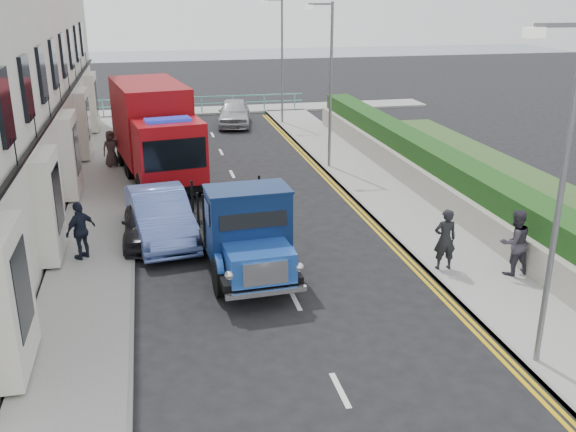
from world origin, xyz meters
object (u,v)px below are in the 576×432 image
object	(u,v)px
red_lorry	(154,130)
pedestrian_east_near	(445,239)
lamp_near	(557,184)
parked_car_front	(147,222)
lamp_mid	(328,77)
lamp_far	(280,54)
bedford_lorry	(247,237)

from	to	relation	value
red_lorry	pedestrian_east_near	xyz separation A→B (m)	(7.53, -11.25, -1.07)
lamp_near	parked_car_front	xyz separation A→B (m)	(-7.78, 8.95, -3.37)
lamp_near	lamp_mid	xyz separation A→B (m)	(0.00, 16.00, 0.00)
parked_car_front	lamp_far	bearing A→B (deg)	65.91
parked_car_front	lamp_mid	bearing A→B (deg)	42.63
bedford_lorry	lamp_mid	bearing A→B (deg)	60.62
lamp_near	pedestrian_east_near	distance (m)	5.63
lamp_far	bedford_lorry	size ratio (longest dim) A/B	1.26
lamp_mid	lamp_near	bearing A→B (deg)	-90.00
lamp_near	bedford_lorry	size ratio (longest dim) A/B	1.26
bedford_lorry	pedestrian_east_near	bearing A→B (deg)	-12.17
lamp_far	pedestrian_east_near	xyz separation A→B (m)	(0.23, -21.24, -3.00)
bedford_lorry	lamp_far	bearing A→B (deg)	72.78
lamp_mid	parked_car_front	bearing A→B (deg)	-137.80
lamp_mid	pedestrian_east_near	xyz separation A→B (m)	(0.23, -11.24, -3.00)
lamp_mid	parked_car_front	size ratio (longest dim) A/B	1.89
lamp_mid	bedford_lorry	xyz separation A→B (m)	(-5.13, -10.38, -2.81)
lamp_far	red_lorry	world-z (taller)	lamp_far
bedford_lorry	pedestrian_east_near	xyz separation A→B (m)	(5.36, -0.86, -0.19)
lamp_mid	parked_car_front	distance (m)	11.03
lamp_far	red_lorry	bearing A→B (deg)	-126.16
bedford_lorry	pedestrian_east_near	world-z (taller)	bedford_lorry
lamp_near	parked_car_front	bearing A→B (deg)	131.00
parked_car_front	pedestrian_east_near	xyz separation A→B (m)	(8.01, -4.19, 0.36)
bedford_lorry	parked_car_front	size ratio (longest dim) A/B	1.50
red_lorry	parked_car_front	distance (m)	7.22
lamp_near	lamp_far	bearing A→B (deg)	90.00
lamp_mid	bedford_lorry	bearing A→B (deg)	-116.29
lamp_mid	parked_car_front	xyz separation A→B (m)	(-7.78, -7.05, -3.37)
bedford_lorry	red_lorry	distance (m)	10.66
lamp_mid	pedestrian_east_near	world-z (taller)	lamp_mid
lamp_mid	lamp_far	xyz separation A→B (m)	(0.00, 10.00, 0.00)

